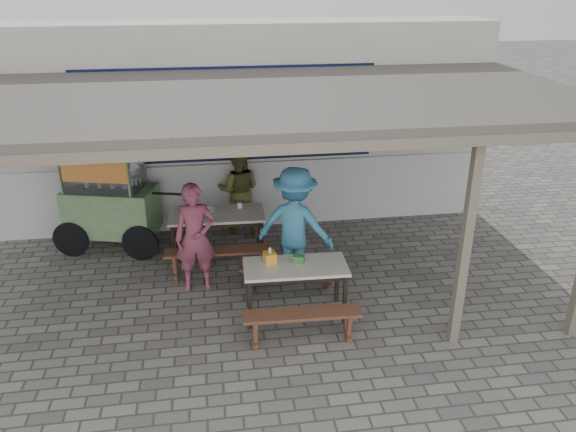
% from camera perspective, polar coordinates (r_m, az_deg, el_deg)
% --- Properties ---
extents(ground, '(60.00, 60.00, 0.00)m').
position_cam_1_polar(ground, '(7.72, -2.85, -10.00)').
color(ground, slate).
rests_on(ground, ground).
extents(back_wall, '(9.00, 1.28, 3.50)m').
position_cam_1_polar(back_wall, '(10.32, -5.13, 9.22)').
color(back_wall, beige).
rests_on(back_wall, ground).
extents(warung_roof, '(9.00, 4.21, 2.81)m').
position_cam_1_polar(warung_roof, '(7.49, -3.87, 11.58)').
color(warung_roof, '#504A45').
rests_on(warung_roof, ground).
extents(table_left, '(1.52, 0.78, 0.75)m').
position_cam_1_polar(table_left, '(8.99, -7.23, -0.17)').
color(table_left, silver).
rests_on(table_left, ground).
extents(bench_left_street, '(1.60, 0.33, 0.45)m').
position_cam_1_polar(bench_left_street, '(8.51, -7.10, -4.08)').
color(bench_left_street, brown).
rests_on(bench_left_street, ground).
extents(bench_left_wall, '(1.60, 0.33, 0.45)m').
position_cam_1_polar(bench_left_wall, '(9.75, -7.15, -0.32)').
color(bench_left_wall, brown).
rests_on(bench_left_wall, ground).
extents(table_right, '(1.38, 0.68, 0.75)m').
position_cam_1_polar(table_right, '(7.38, 0.76, -5.60)').
color(table_right, silver).
rests_on(table_right, ground).
extents(bench_right_street, '(1.46, 0.33, 0.45)m').
position_cam_1_polar(bench_right_street, '(7.01, 1.43, -10.54)').
color(bench_right_street, brown).
rests_on(bench_right_street, ground).
extents(bench_right_wall, '(1.46, 0.33, 0.45)m').
position_cam_1_polar(bench_right_wall, '(8.10, 0.16, -5.42)').
color(bench_right_wall, brown).
rests_on(bench_right_wall, ground).
extents(vendor_cart, '(2.13, 1.18, 1.66)m').
position_cam_1_polar(vendor_cart, '(9.56, -17.71, 1.80)').
color(vendor_cart, '#799B67').
rests_on(vendor_cart, ground).
extents(patron_street_side, '(0.59, 0.39, 1.60)m').
position_cam_1_polar(patron_street_side, '(8.07, -9.38, -2.18)').
color(patron_street_side, '#83374C').
rests_on(patron_street_side, ground).
extents(patron_wall_side, '(0.85, 0.72, 1.54)m').
position_cam_1_polar(patron_wall_side, '(9.79, -5.01, 2.59)').
color(patron_wall_side, brown).
rests_on(patron_wall_side, ground).
extents(patron_right_table, '(1.31, 1.08, 1.76)m').
position_cam_1_polar(patron_right_table, '(8.15, 0.72, -0.96)').
color(patron_right_table, teal).
rests_on(patron_right_table, ground).
extents(tissue_box, '(0.17, 0.17, 0.15)m').
position_cam_1_polar(tissue_box, '(7.37, -1.84, -4.25)').
color(tissue_box, orange).
rests_on(tissue_box, table_right).
extents(donation_box, '(0.18, 0.15, 0.10)m').
position_cam_1_polar(donation_box, '(7.39, 1.07, -4.38)').
color(donation_box, '#306C31').
rests_on(donation_box, table_right).
extents(condiment_jar, '(0.07, 0.07, 0.08)m').
position_cam_1_polar(condiment_jar, '(9.13, -4.93, 1.11)').
color(condiment_jar, white).
rests_on(condiment_jar, table_left).
extents(condiment_bowl, '(0.19, 0.19, 0.04)m').
position_cam_1_polar(condiment_bowl, '(9.05, -7.99, 0.63)').
color(condiment_bowl, white).
rests_on(condiment_bowl, table_left).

